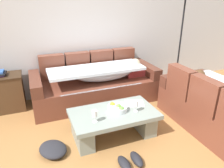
# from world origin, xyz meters

# --- Properties ---
(ground_plane) EXTENTS (14.00, 14.00, 0.00)m
(ground_plane) POSITION_xyz_m (0.00, 0.00, 0.00)
(ground_plane) COLOR olive
(back_wall) EXTENTS (9.00, 0.10, 2.70)m
(back_wall) POSITION_xyz_m (0.00, 2.15, 1.35)
(back_wall) COLOR #BEBCBF
(back_wall) RESTS_ON ground_plane
(couch_along_wall) EXTENTS (2.29, 0.92, 0.88)m
(couch_along_wall) POSITION_xyz_m (0.15, 1.62, 0.33)
(couch_along_wall) COLOR brown
(couch_along_wall) RESTS_ON ground_plane
(couch_near_window) EXTENTS (0.92, 1.91, 0.88)m
(couch_near_window) POSITION_xyz_m (1.51, -0.00, 0.34)
(couch_near_window) COLOR brown
(couch_near_window) RESTS_ON ground_plane
(coffee_table) EXTENTS (1.20, 0.68, 0.38)m
(coffee_table) POSITION_xyz_m (0.02, 0.45, 0.24)
(coffee_table) COLOR gray
(coffee_table) RESTS_ON ground_plane
(fruit_bowl) EXTENTS (0.28, 0.28, 0.10)m
(fruit_bowl) POSITION_xyz_m (0.09, 0.48, 0.42)
(fruit_bowl) COLOR silver
(fruit_bowl) RESTS_ON coffee_table
(wine_glass_near_left) EXTENTS (0.07, 0.07, 0.17)m
(wine_glass_near_left) POSITION_xyz_m (-0.30, 0.32, 0.50)
(wine_glass_near_left) COLOR silver
(wine_glass_near_left) RESTS_ON coffee_table
(wine_glass_near_right) EXTENTS (0.07, 0.07, 0.17)m
(wine_glass_near_right) POSITION_xyz_m (0.31, 0.36, 0.50)
(wine_glass_near_right) COLOR silver
(wine_glass_near_right) RESTS_ON coffee_table
(open_magazine) EXTENTS (0.34, 0.30, 0.01)m
(open_magazine) POSITION_xyz_m (0.40, 0.57, 0.39)
(open_magazine) COLOR white
(open_magazine) RESTS_ON coffee_table
(side_cabinet) EXTENTS (0.72, 0.44, 0.64)m
(side_cabinet) POSITION_xyz_m (-1.50, 1.85, 0.32)
(side_cabinet) COLOR #48301C
(side_cabinet) RESTS_ON ground_plane
(book_stack_on_cabinet) EXTENTS (0.18, 0.23, 0.09)m
(book_stack_on_cabinet) POSITION_xyz_m (-1.46, 1.84, 0.68)
(book_stack_on_cabinet) COLOR #72337F
(book_stack_on_cabinet) RESTS_ON side_cabinet
(floor_lamp) EXTENTS (0.33, 0.31, 1.95)m
(floor_lamp) POSITION_xyz_m (1.83, 1.48, 1.12)
(floor_lamp) COLOR black
(floor_lamp) RESTS_ON ground_plane
(pair_of_shoes) EXTENTS (0.30, 0.29, 0.09)m
(pair_of_shoes) POSITION_xyz_m (-0.01, -0.16, 0.04)
(pair_of_shoes) COLOR black
(pair_of_shoes) RESTS_ON ground_plane
(crumpled_garment) EXTENTS (0.46, 0.50, 0.12)m
(crumpled_garment) POSITION_xyz_m (-0.85, 0.38, 0.06)
(crumpled_garment) COLOR #232328
(crumpled_garment) RESTS_ON ground_plane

